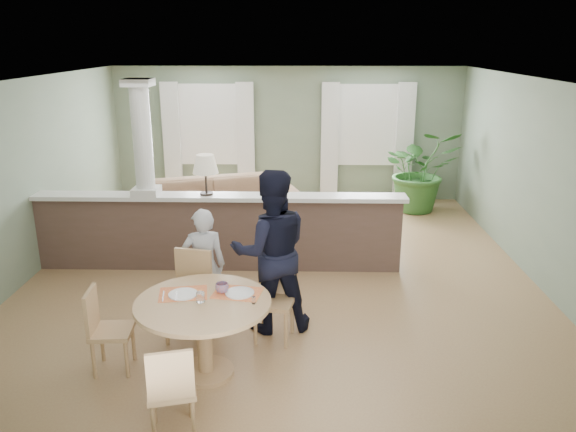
{
  "coord_description": "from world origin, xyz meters",
  "views": [
    {
      "loc": [
        0.28,
        -7.38,
        3.19
      ],
      "look_at": [
        0.12,
        -1.0,
        1.18
      ],
      "focal_mm": 35.0,
      "sensor_mm": 36.0,
      "label": 1
    }
  ],
  "objects_px": {
    "dining_table": "(204,316)",
    "chair_near": "(171,387)",
    "sofa": "(215,206)",
    "child_person": "(204,266)",
    "man_person": "(271,251)",
    "houseplant": "(420,170)",
    "chair_side": "(104,326)",
    "chair_far_man": "(276,294)",
    "chair_far_boy": "(190,291)"
  },
  "relations": [
    {
      "from": "dining_table",
      "to": "chair_near",
      "type": "relative_size",
      "value": 1.52
    },
    {
      "from": "dining_table",
      "to": "sofa",
      "type": "bearing_deg",
      "value": 97.21
    },
    {
      "from": "dining_table",
      "to": "child_person",
      "type": "xyz_separation_m",
      "value": [
        -0.18,
        1.1,
        0.06
      ]
    },
    {
      "from": "child_person",
      "to": "man_person",
      "type": "height_order",
      "value": "man_person"
    },
    {
      "from": "sofa",
      "to": "child_person",
      "type": "xyz_separation_m",
      "value": [
        0.37,
        -3.3,
        0.25
      ]
    },
    {
      "from": "sofa",
      "to": "houseplant",
      "type": "xyz_separation_m",
      "value": [
        3.78,
        1.31,
        0.36
      ]
    },
    {
      "from": "chair_side",
      "to": "child_person",
      "type": "xyz_separation_m",
      "value": [
        0.82,
        1.05,
        0.21
      ]
    },
    {
      "from": "houseplant",
      "to": "dining_table",
      "type": "distance_m",
      "value": 6.56
    },
    {
      "from": "houseplant",
      "to": "chair_far_man",
      "type": "bearing_deg",
      "value": -117.42
    },
    {
      "from": "houseplant",
      "to": "chair_side",
      "type": "distance_m",
      "value": 7.07
    },
    {
      "from": "chair_far_man",
      "to": "man_person",
      "type": "distance_m",
      "value": 0.47
    },
    {
      "from": "chair_near",
      "to": "child_person",
      "type": "height_order",
      "value": "child_person"
    },
    {
      "from": "sofa",
      "to": "chair_far_boy",
      "type": "xyz_separation_m",
      "value": [
        0.27,
        -3.65,
        0.11
      ]
    },
    {
      "from": "chair_side",
      "to": "child_person",
      "type": "relative_size",
      "value": 0.63
    },
    {
      "from": "sofa",
      "to": "chair_side",
      "type": "height_order",
      "value": "sofa"
    },
    {
      "from": "chair_far_man",
      "to": "dining_table",
      "type": "bearing_deg",
      "value": -119.65
    },
    {
      "from": "dining_table",
      "to": "chair_far_man",
      "type": "relative_size",
      "value": 1.42
    },
    {
      "from": "chair_far_boy",
      "to": "chair_far_man",
      "type": "distance_m",
      "value": 0.94
    },
    {
      "from": "sofa",
      "to": "dining_table",
      "type": "bearing_deg",
      "value": -100.33
    },
    {
      "from": "chair_near",
      "to": "chair_far_man",
      "type": "bearing_deg",
      "value": -128.5
    },
    {
      "from": "chair_far_man",
      "to": "chair_near",
      "type": "xyz_separation_m",
      "value": [
        -0.78,
        -1.72,
        -0.03
      ]
    },
    {
      "from": "houseplant",
      "to": "chair_far_boy",
      "type": "xyz_separation_m",
      "value": [
        -3.5,
        -4.96,
        -0.25
      ]
    },
    {
      "from": "child_person",
      "to": "man_person",
      "type": "bearing_deg",
      "value": 157.23
    },
    {
      "from": "chair_far_man",
      "to": "child_person",
      "type": "bearing_deg",
      "value": 169.39
    },
    {
      "from": "child_person",
      "to": "chair_far_man",
      "type": "bearing_deg",
      "value": 145.42
    },
    {
      "from": "chair_far_boy",
      "to": "chair_near",
      "type": "height_order",
      "value": "chair_far_boy"
    },
    {
      "from": "houseplant",
      "to": "chair_far_boy",
      "type": "height_order",
      "value": "houseplant"
    },
    {
      "from": "dining_table",
      "to": "chair_near",
      "type": "height_order",
      "value": "dining_table"
    },
    {
      "from": "chair_far_boy",
      "to": "houseplant",
      "type": "bearing_deg",
      "value": 66.95
    },
    {
      "from": "man_person",
      "to": "houseplant",
      "type": "bearing_deg",
      "value": -130.68
    },
    {
      "from": "chair_far_boy",
      "to": "chair_side",
      "type": "distance_m",
      "value": 1.01
    },
    {
      "from": "chair_near",
      "to": "sofa",
      "type": "bearing_deg",
      "value": -99.56
    },
    {
      "from": "houseplant",
      "to": "man_person",
      "type": "bearing_deg",
      "value": -118.9
    },
    {
      "from": "chair_side",
      "to": "child_person",
      "type": "height_order",
      "value": "child_person"
    },
    {
      "from": "sofa",
      "to": "man_person",
      "type": "relative_size",
      "value": 1.61
    },
    {
      "from": "houseplant",
      "to": "child_person",
      "type": "height_order",
      "value": "houseplant"
    },
    {
      "from": "sofa",
      "to": "chair_side",
      "type": "relative_size",
      "value": 3.47
    },
    {
      "from": "dining_table",
      "to": "chair_far_boy",
      "type": "distance_m",
      "value": 0.81
    },
    {
      "from": "chair_side",
      "to": "chair_far_boy",
      "type": "bearing_deg",
      "value": -50.44
    },
    {
      "from": "chair_near",
      "to": "chair_side",
      "type": "relative_size",
      "value": 1.0
    },
    {
      "from": "man_person",
      "to": "chair_far_man",
      "type": "bearing_deg",
      "value": 93.94
    },
    {
      "from": "chair_far_boy",
      "to": "child_person",
      "type": "relative_size",
      "value": 0.71
    },
    {
      "from": "chair_near",
      "to": "child_person",
      "type": "bearing_deg",
      "value": -102.39
    },
    {
      "from": "child_person",
      "to": "sofa",
      "type": "bearing_deg",
      "value": -96.75
    },
    {
      "from": "sofa",
      "to": "dining_table",
      "type": "relative_size",
      "value": 2.29
    },
    {
      "from": "chair_near",
      "to": "chair_side",
      "type": "height_order",
      "value": "chair_side"
    },
    {
      "from": "dining_table",
      "to": "chair_far_man",
      "type": "bearing_deg",
      "value": 49.54
    },
    {
      "from": "child_person",
      "to": "chair_near",
      "type": "bearing_deg",
      "value": 78.67
    },
    {
      "from": "chair_far_man",
      "to": "chair_near",
      "type": "height_order",
      "value": "chair_far_man"
    },
    {
      "from": "sofa",
      "to": "houseplant",
      "type": "relative_size",
      "value": 1.89
    }
  ]
}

